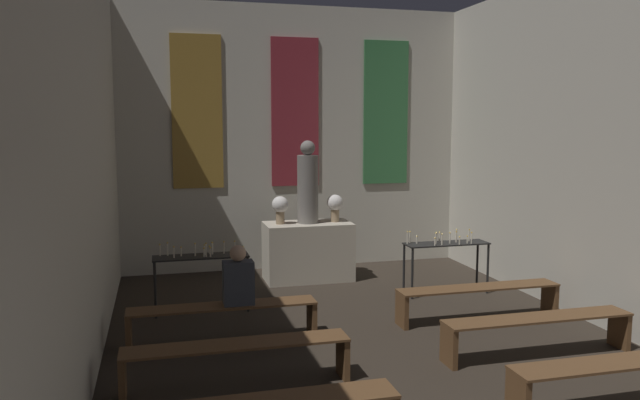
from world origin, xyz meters
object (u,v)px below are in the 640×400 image
object	(u,v)px
flower_vase_right	(335,205)
pew_third_left	(237,355)
candle_rack_left	(201,263)
candle_rack_right	(446,250)
pew_third_right	(538,327)
statue	(308,185)
pew_second_right	(624,373)
person_seated	(238,278)
pew_back_right	(479,295)
flower_vase_left	(280,207)
pew_back_left	(223,314)
altar	(308,251)

from	to	relation	value
flower_vase_right	pew_third_left	bearing A→B (deg)	-118.08
candle_rack_left	candle_rack_right	xyz separation A→B (m)	(3.69, -0.00, 0.00)
pew_third_left	pew_third_right	distance (m)	3.36
pew_third_left	candle_rack_left	bearing A→B (deg)	93.54
statue	pew_second_right	distance (m)	5.76
statue	candle_rack_left	xyz separation A→B (m)	(-1.85, -1.37, -0.91)
pew_second_right	person_seated	bearing A→B (deg)	139.90
pew_second_right	pew_back_right	distance (m)	2.67
pew_third_left	pew_second_right	bearing A→B (deg)	-21.69
candle_rack_left	pew_third_left	xyz separation A→B (m)	(0.16, -2.65, -0.34)
candle_rack_right	flower_vase_left	bearing A→B (deg)	149.26
candle_rack_right	pew_third_left	xyz separation A→B (m)	(-3.52, -2.65, -0.34)
pew_third_left	candle_rack_right	bearing A→B (deg)	36.98
pew_second_right	pew_back_left	world-z (taller)	same
flower_vase_left	pew_back_left	world-z (taller)	flower_vase_left
altar	pew_third_left	bearing A→B (deg)	-112.66
altar	flower_vase_left	xyz separation A→B (m)	(-0.47, 0.00, 0.76)
candle_rack_right	pew_back_left	world-z (taller)	candle_rack_right
statue	pew_second_right	bearing A→B (deg)	-72.60
pew_back_left	person_seated	distance (m)	0.47
flower_vase_left	flower_vase_right	xyz separation A→B (m)	(0.93, 0.00, 0.00)
altar	flower_vase_right	xyz separation A→B (m)	(0.47, 0.00, 0.76)
statue	pew_third_right	xyz separation A→B (m)	(1.68, -4.03, -1.25)
pew_back_left	pew_third_right	bearing A→B (deg)	-21.69
flower_vase_left	candle_rack_right	xyz separation A→B (m)	(2.31, -1.37, -0.56)
statue	pew_back_right	bearing A→B (deg)	-57.99
altar	pew_back_left	world-z (taller)	altar
pew_third_right	person_seated	size ratio (longest dim) A/B	3.12
pew_back_left	altar	bearing A→B (deg)	57.99
pew_third_right	pew_back_right	bearing A→B (deg)	90.00
statue	pew_third_right	bearing A→B (deg)	-67.34
candle_rack_left	pew_second_right	distance (m)	5.34
flower_vase_right	candle_rack_right	size ratio (longest dim) A/B	0.35
pew_back_right	candle_rack_left	bearing A→B (deg)	159.51
flower_vase_right	pew_back_left	world-z (taller)	flower_vase_right
pew_third_left	pew_third_right	xyz separation A→B (m)	(3.36, 0.00, 0.00)
candle_rack_right	statue	bearing A→B (deg)	143.30
pew_second_right	pew_back_right	world-z (taller)	same
pew_third_right	pew_back_right	size ratio (longest dim) A/B	1.00
statue	candle_rack_right	bearing A→B (deg)	-36.70
pew_second_right	pew_back_left	bearing A→B (deg)	141.49
pew_third_left	pew_back_right	size ratio (longest dim) A/B	1.00
pew_back_left	flower_vase_right	bearing A→B (deg)	51.39
pew_back_right	altar	bearing A→B (deg)	122.01
person_seated	pew_second_right	bearing A→B (deg)	-40.10
altar	statue	size ratio (longest dim) A/B	1.05
candle_rack_right	person_seated	size ratio (longest dim) A/B	1.82
pew_third_right	candle_rack_left	bearing A→B (deg)	143.03
pew_back_right	person_seated	distance (m)	3.21
altar	pew_third_left	world-z (taller)	altar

